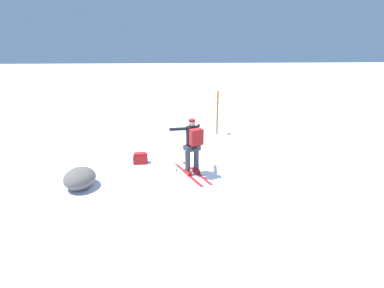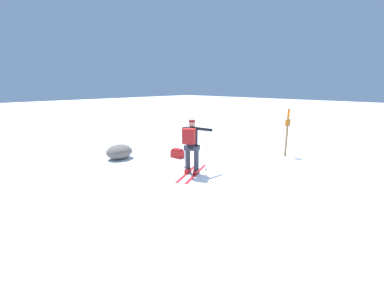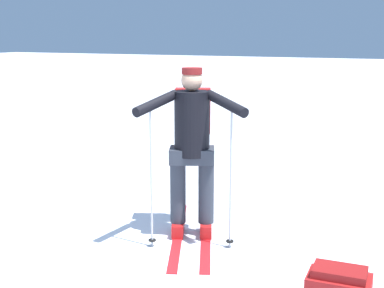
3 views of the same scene
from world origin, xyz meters
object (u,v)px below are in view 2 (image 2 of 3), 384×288
Objects in this scene: skier at (192,143)px; rock_boulder at (119,152)px; trail_marker at (287,129)px; dropped_backpack at (177,153)px.

skier is 3.10m from rock_boulder.
trail_marker is at bearing 136.68° from rock_boulder.
rock_boulder is at bearing -77.76° from skier.
rock_boulder is at bearing -43.32° from trail_marker.
trail_marker is at bearing 162.32° from skier.
skier reaches higher than rock_boulder.
trail_marker is 1.86× the size of rock_boulder.
trail_marker is at bearing 136.10° from dropped_backpack.
skier is 1.97m from dropped_backpack.
skier is 1.87× the size of rock_boulder.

